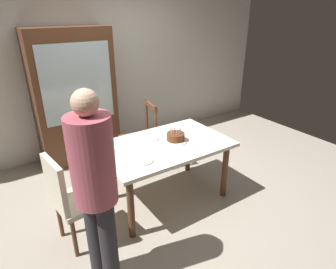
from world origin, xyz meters
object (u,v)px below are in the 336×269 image
birthday_cake (176,137)px  person_celebrant (95,184)px  plate_near_celebrant (142,160)px  chair_spindle_back (140,139)px  chair_upholstered (70,197)px  dining_table (164,151)px  china_cabinet (75,98)px  plate_far_side (149,138)px

birthday_cake → person_celebrant: 1.36m
person_celebrant → plate_near_celebrant: bearing=35.7°
birthday_cake → chair_spindle_back: size_ratio=0.29×
chair_spindle_back → chair_upholstered: size_ratio=1.00×
dining_table → plate_near_celebrant: 0.46m
chair_upholstered → china_cabinet: bearing=69.8°
chair_upholstered → person_celebrant: person_celebrant is taller
plate_far_side → china_cabinet: size_ratio=0.12×
dining_table → person_celebrant: bearing=-147.3°
chair_spindle_back → china_cabinet: china_cabinet is taller
person_celebrant → china_cabinet: china_cabinet is taller
birthday_cake → plate_near_celebrant: (-0.55, -0.20, -0.04)m
birthday_cake → person_celebrant: bearing=-151.0°
china_cabinet → person_celebrant: bearing=-103.6°
birthday_cake → chair_spindle_back: 0.84m
dining_table → plate_far_side: size_ratio=6.57×
chair_upholstered → china_cabinet: size_ratio=0.50×
plate_near_celebrant → person_celebrant: bearing=-144.3°
chair_upholstered → plate_far_side: bearing=17.5°
dining_table → plate_far_side: plate_far_side is taller
plate_far_side → chair_spindle_back: (0.17, 0.57, -0.27)m
person_celebrant → china_cabinet: size_ratio=0.87×
chair_upholstered → china_cabinet: (0.62, 1.68, 0.42)m
plate_near_celebrant → chair_spindle_back: (0.50, 0.98, -0.27)m
chair_upholstered → dining_table: bearing=6.2°
birthday_cake → plate_near_celebrant: bearing=-160.0°
plate_near_celebrant → chair_upholstered: (-0.71, 0.09, -0.20)m
chair_spindle_back → dining_table: bearing=-97.4°
dining_table → birthday_cake: (0.15, -0.01, 0.14)m
plate_far_side → birthday_cake: bearing=-44.1°
birthday_cake → chair_spindle_back: chair_spindle_back is taller
dining_table → chair_spindle_back: chair_spindle_back is taller
chair_spindle_back → china_cabinet: size_ratio=0.50×
person_celebrant → dining_table: bearing=32.7°
birthday_cake → chair_upholstered: size_ratio=0.29×
dining_table → plate_far_side: 0.24m
dining_table → chair_upholstered: (-1.11, -0.12, -0.10)m
plate_far_side → chair_spindle_back: bearing=73.1°
dining_table → chair_upholstered: 1.12m
plate_near_celebrant → person_celebrant: size_ratio=0.13×
chair_spindle_back → birthday_cake: bearing=-86.4°
dining_table → chair_upholstered: size_ratio=1.52×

